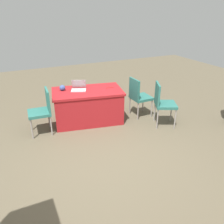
{
  "coord_description": "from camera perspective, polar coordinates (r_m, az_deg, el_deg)",
  "views": [
    {
      "loc": [
        1.33,
        2.98,
        2.44
      ],
      "look_at": [
        -0.09,
        -0.05,
        0.9
      ],
      "focal_mm": 36.94,
      "sensor_mm": 36.0,
      "label": 1
    }
  ],
  "objects": [
    {
      "name": "ground_plane",
      "position": [
        4.08,
        -0.82,
        -12.04
      ],
      "size": [
        14.4,
        14.4,
        0.0
      ],
      "primitive_type": "plane",
      "color": "brown"
    },
    {
      "name": "chair_tucked_right",
      "position": [
        4.9,
        -16.84,
        0.73
      ],
      "size": [
        0.47,
        0.47,
        0.94
      ],
      "rotation": [
        0.0,
        0.0,
        -1.64
      ],
      "color": "#9E9993",
      "rests_on": "ground"
    },
    {
      "name": "laptop_silver",
      "position": [
        5.19,
        -8.24,
        5.87
      ],
      "size": [
        0.4,
        0.39,
        0.21
      ],
      "rotation": [
        0.0,
        0.0,
        -0.39
      ],
      "color": "silver",
      "rests_on": "table_foreground"
    },
    {
      "name": "table_foreground",
      "position": [
        5.28,
        -5.95,
        1.56
      ],
      "size": [
        1.67,
        1.14,
        0.74
      ],
      "rotation": [
        0.0,
        0.0,
        -0.19
      ],
      "color": "#AD1E23",
      "rests_on": "ground"
    },
    {
      "name": "chair_tucked_left",
      "position": [
        5.11,
        12.43,
        2.53
      ],
      "size": [
        0.59,
        0.59,
        0.97
      ],
      "rotation": [
        0.0,
        0.0,
        1.13
      ],
      "color": "#9E9993",
      "rests_on": "ground"
    },
    {
      "name": "scissors_red",
      "position": [
        5.3,
        -0.55,
        6.12
      ],
      "size": [
        0.18,
        0.06,
        0.01
      ],
      "primitive_type": "cube",
      "rotation": [
        0.0,
        0.0,
        3.01
      ],
      "color": "red",
      "rests_on": "table_foreground"
    },
    {
      "name": "yarn_ball",
      "position": [
        5.2,
        -12.19,
        5.87
      ],
      "size": [
        0.13,
        0.13,
        0.13
      ],
      "primitive_type": "sphere",
      "color": "#3F5999",
      "rests_on": "table_foreground"
    },
    {
      "name": "chair_near_front",
      "position": [
        5.46,
        6.61,
        4.19
      ],
      "size": [
        0.44,
        0.44,
        0.94
      ],
      "rotation": [
        0.0,
        0.0,
        1.58
      ],
      "color": "#9E9993",
      "rests_on": "ground"
    }
  ]
}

